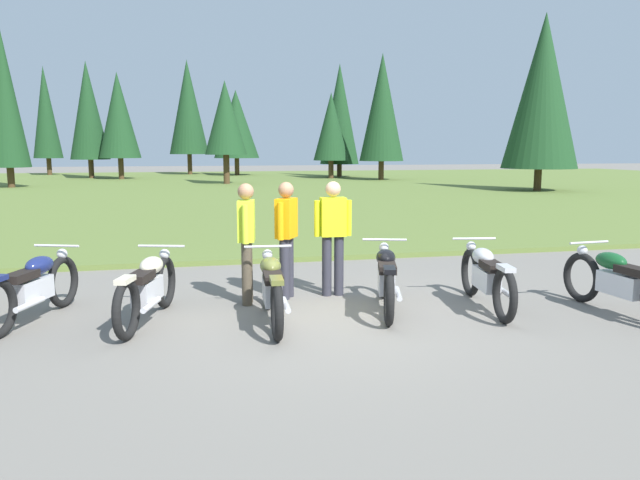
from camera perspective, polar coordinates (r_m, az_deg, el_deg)
ground_plane at (r=7.77m, az=0.96°, el=-7.23°), size 140.00×140.00×0.00m
grass_moorland at (r=33.09m, az=-9.40°, el=4.96°), size 80.00×44.00×0.10m
forest_treeline at (r=40.68m, az=-9.84°, el=12.10°), size 36.04×27.31×9.08m
motorcycle_navy at (r=8.24m, az=-25.66°, el=-4.05°), size 0.88×2.02×0.88m
motorcycle_cream at (r=7.70m, az=-16.08°, el=-4.36°), size 0.79×2.05×0.88m
motorcycle_olive at (r=7.40m, az=-4.60°, el=-4.57°), size 0.62×2.10×0.88m
motorcycle_black at (r=8.00m, az=6.33°, el=-3.59°), size 0.80×2.05×0.88m
motorcycle_silver at (r=8.35m, az=15.56°, el=-3.34°), size 0.63×2.09×0.88m
motorcycle_british_green at (r=8.64m, az=26.64°, el=-3.55°), size 0.62×2.10×0.88m
rider_near_row_end at (r=8.65m, az=1.24°, el=0.83°), size 0.55×0.23×1.67m
rider_in_hivis_vest at (r=8.24m, az=-7.01°, el=0.37°), size 0.27×0.54×1.67m
rider_checking_bike at (r=8.51m, az=-3.22°, el=0.68°), size 0.37×0.49×1.67m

